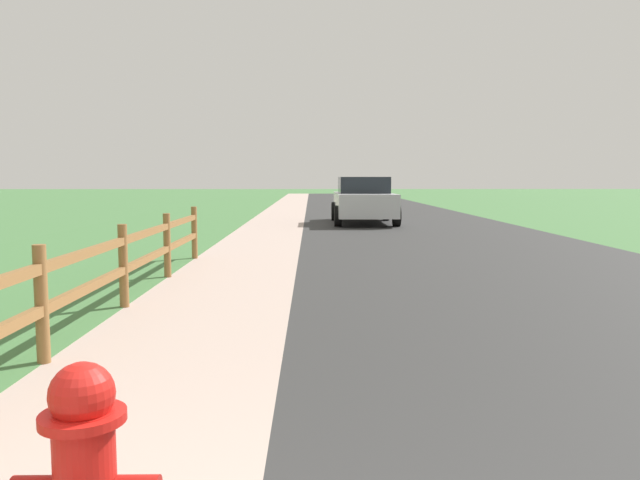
{
  "coord_description": "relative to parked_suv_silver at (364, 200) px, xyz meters",
  "views": [
    {
      "loc": [
        0.25,
        -0.93,
        1.55
      ],
      "look_at": [
        0.4,
        9.33,
        0.52
      ],
      "focal_mm": 34.58,
      "sensor_mm": 36.0,
      "label": 1
    }
  ],
  "objects": [
    {
      "name": "ground_plane",
      "position": [
        -2.04,
        4.82,
        -0.79
      ],
      "size": [
        120.0,
        120.0,
        0.0
      ],
      "primitive_type": "plane",
      "color": "#457640"
    },
    {
      "name": "parked_suv_silver",
      "position": [
        0.0,
        0.0,
        0.0
      ],
      "size": [
        2.1,
        4.52,
        1.59
      ],
      "color": "#B7BABF",
      "rests_on": "ground"
    },
    {
      "name": "curb_concrete",
      "position": [
        -5.04,
        6.82,
        -0.78
      ],
      "size": [
        6.0,
        66.0,
        0.01
      ],
      "primitive_type": "cube",
      "color": "#B8A094",
      "rests_on": "ground"
    },
    {
      "name": "road_asphalt",
      "position": [
        1.46,
        6.82,
        -0.78
      ],
      "size": [
        7.0,
        66.0,
        0.01
      ],
      "primitive_type": "cube",
      "color": "#303030",
      "rests_on": "ground"
    },
    {
      "name": "rail_fence",
      "position": [
        -4.05,
        -14.89,
        -0.2
      ],
      "size": [
        0.11,
        11.35,
        1.0
      ],
      "color": "olive",
      "rests_on": "ground"
    },
    {
      "name": "grass_verge",
      "position": [
        -6.54,
        6.82,
        -0.78
      ],
      "size": [
        5.0,
        66.0,
        0.0
      ],
      "primitive_type": "cube",
      "color": "#457640",
      "rests_on": "ground"
    }
  ]
}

